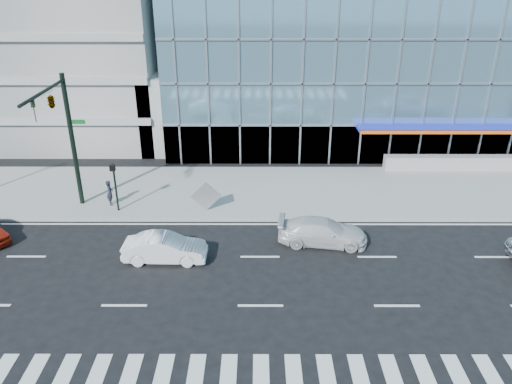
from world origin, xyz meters
TOP-DOWN VIEW (x-y plane):
  - ground at (0.00, 0.00)m, footprint 160.00×160.00m
  - sidewalk at (0.00, 8.00)m, footprint 120.00×8.00m
  - theatre_building at (14.00, 26.00)m, footprint 42.00×26.00m
  - parking_garage at (-20.00, 26.00)m, footprint 24.00×24.00m
  - ramp_block at (-6.00, 18.00)m, footprint 6.00×8.00m
  - traffic_signal at (-11.00, 4.57)m, footprint 1.14×5.74m
  - ped_signal_post at (-8.50, 4.94)m, footprint 0.30×0.33m
  - white_suv at (3.34, 1.41)m, footprint 4.91×2.44m
  - white_sedan at (-4.77, -0.29)m, footprint 4.20×1.53m
  - pedestrian at (-9.15, 5.80)m, footprint 0.55×0.67m
  - tilted_panel at (-3.19, 5.00)m, footprint 1.83×0.27m

SIDE VIEW (x-z plane):
  - ground at x=0.00m, z-range 0.00..0.00m
  - sidewalk at x=0.00m, z-range 0.00..0.15m
  - white_suv at x=3.34m, z-range 0.00..1.37m
  - white_sedan at x=-4.77m, z-range 0.00..1.37m
  - pedestrian at x=-9.15m, z-range 0.15..1.73m
  - tilted_panel at x=-3.19m, z-range 0.15..1.99m
  - ped_signal_post at x=-8.50m, z-range 0.64..3.64m
  - ramp_block at x=-6.00m, z-range 0.00..6.00m
  - traffic_signal at x=-11.00m, z-range 2.16..10.16m
  - theatre_building at x=14.00m, z-range 0.00..15.00m
  - parking_garage at x=-20.00m, z-range 0.00..20.00m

